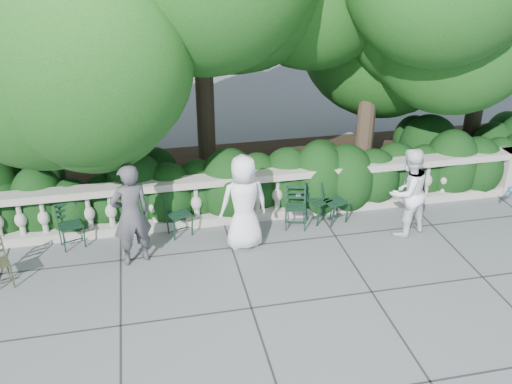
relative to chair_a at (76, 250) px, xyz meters
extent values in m
plane|color=#525459|center=(3.30, -1.33, 0.00)|extent=(90.00, 90.00, 0.00)
cube|color=#9E998E|center=(3.30, 0.47, 0.09)|extent=(12.00, 0.32, 0.18)
cube|color=#9E998E|center=(3.30, 0.47, 0.93)|extent=(12.00, 0.36, 0.14)
cube|color=#9E998E|center=(9.08, 0.47, 0.50)|extent=(0.44, 0.44, 1.00)
cylinder|color=#3F3023|center=(-0.70, 2.07, 1.40)|extent=(0.40, 0.40, 2.80)
ellipsoid|color=#11390F|center=(-0.70, 1.63, 3.68)|extent=(5.28, 5.28, 3.96)
cylinder|color=#3F3023|center=(2.80, 2.67, 1.70)|extent=(0.40, 0.40, 3.40)
cylinder|color=#3F3023|center=(6.30, 1.97, 1.50)|extent=(0.40, 0.40, 3.00)
ellipsoid|color=#11390F|center=(6.30, 1.51, 3.92)|extent=(5.52, 5.52, 4.14)
cylinder|color=#3F3023|center=(9.30, 2.47, 1.30)|extent=(0.40, 0.40, 2.60)
ellipsoid|color=#11390F|center=(9.30, 2.07, 3.40)|extent=(4.80, 4.80, 3.60)
imported|color=white|center=(3.04, -0.48, 0.89)|extent=(0.91, 0.63, 1.79)
imported|color=#444348|center=(1.07, -0.60, 0.94)|extent=(0.79, 0.64, 1.87)
imported|color=white|center=(6.11, -0.67, 0.86)|extent=(1.01, 0.89, 1.73)
camera|label=1|loc=(1.38, -9.32, 5.61)|focal=40.00mm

